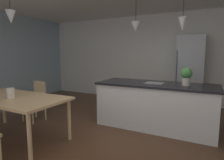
{
  "coord_description": "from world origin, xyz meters",
  "views": [
    {
      "loc": [
        1.38,
        -2.75,
        1.48
      ],
      "look_at": [
        -0.23,
        0.38,
        1.0
      ],
      "focal_mm": 30.6,
      "sensor_mm": 36.0,
      "label": 1
    }
  ],
  "objects_px": {
    "chair_far_left": "(35,99)",
    "potted_plant_on_island": "(186,75)",
    "kitchen_island": "(155,105)",
    "refrigerator": "(190,72)",
    "dining_table": "(12,100)",
    "vase_on_dining_table": "(10,93)"
  },
  "relations": [
    {
      "from": "chair_far_left",
      "to": "potted_plant_on_island",
      "type": "distance_m",
      "value": 3.24
    },
    {
      "from": "kitchen_island",
      "to": "refrigerator",
      "type": "distance_m",
      "value": 1.97
    },
    {
      "from": "refrigerator",
      "to": "dining_table",
      "type": "bearing_deg",
      "value": -125.73
    },
    {
      "from": "dining_table",
      "to": "refrigerator",
      "type": "distance_m",
      "value": 4.36
    },
    {
      "from": "kitchen_island",
      "to": "potted_plant_on_island",
      "type": "distance_m",
      "value": 0.84
    },
    {
      "from": "chair_far_left",
      "to": "kitchen_island",
      "type": "bearing_deg",
      "value": 18.32
    },
    {
      "from": "chair_far_left",
      "to": "vase_on_dining_table",
      "type": "relative_size",
      "value": 5.18
    },
    {
      "from": "vase_on_dining_table",
      "to": "dining_table",
      "type": "bearing_deg",
      "value": 130.9
    },
    {
      "from": "chair_far_left",
      "to": "potted_plant_on_island",
      "type": "relative_size",
      "value": 2.6
    },
    {
      "from": "refrigerator",
      "to": "potted_plant_on_island",
      "type": "bearing_deg",
      "value": -87.07
    },
    {
      "from": "dining_table",
      "to": "refrigerator",
      "type": "xyz_separation_m",
      "value": [
        2.54,
        3.53,
        0.3
      ]
    },
    {
      "from": "refrigerator",
      "to": "kitchen_island",
      "type": "bearing_deg",
      "value": -104.29
    },
    {
      "from": "dining_table",
      "to": "vase_on_dining_table",
      "type": "distance_m",
      "value": 0.17
    },
    {
      "from": "dining_table",
      "to": "kitchen_island",
      "type": "distance_m",
      "value": 2.68
    },
    {
      "from": "refrigerator",
      "to": "vase_on_dining_table",
      "type": "xyz_separation_m",
      "value": [
        -2.48,
        -3.59,
        -0.15
      ]
    },
    {
      "from": "refrigerator",
      "to": "potted_plant_on_island",
      "type": "relative_size",
      "value": 5.92
    },
    {
      "from": "dining_table",
      "to": "potted_plant_on_island",
      "type": "xyz_separation_m",
      "value": [
        2.63,
        1.69,
        0.4
      ]
    },
    {
      "from": "kitchen_island",
      "to": "potted_plant_on_island",
      "type": "relative_size",
      "value": 6.96
    },
    {
      "from": "chair_far_left",
      "to": "kitchen_island",
      "type": "relative_size",
      "value": 0.37
    },
    {
      "from": "dining_table",
      "to": "potted_plant_on_island",
      "type": "bearing_deg",
      "value": 32.71
    },
    {
      "from": "kitchen_island",
      "to": "refrigerator",
      "type": "height_order",
      "value": "refrigerator"
    },
    {
      "from": "potted_plant_on_island",
      "to": "vase_on_dining_table",
      "type": "bearing_deg",
      "value": -145.76
    }
  ]
}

